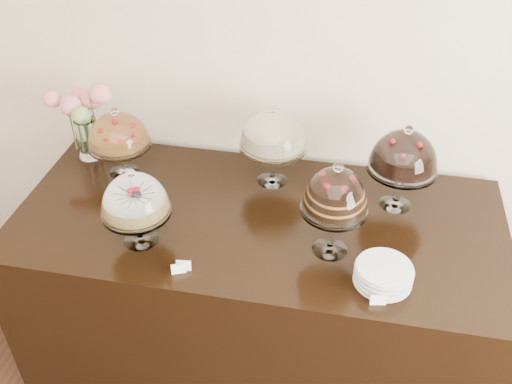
% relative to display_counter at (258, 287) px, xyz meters
% --- Properties ---
extents(wall_back, '(5.00, 0.04, 3.00)m').
position_rel_display_counter_xyz_m(wall_back, '(0.26, 0.55, 1.05)').
color(wall_back, beige).
rests_on(wall_back, ground).
extents(display_counter, '(2.20, 1.00, 0.90)m').
position_rel_display_counter_xyz_m(display_counter, '(0.00, 0.00, 0.00)').
color(display_counter, black).
rests_on(display_counter, ground).
extents(cake_stand_sugar_sponge, '(0.29, 0.29, 0.37)m').
position_rel_display_counter_xyz_m(cake_stand_sugar_sponge, '(-0.46, -0.24, 0.67)').
color(cake_stand_sugar_sponge, white).
rests_on(cake_stand_sugar_sponge, display_counter).
extents(cake_stand_choco_layer, '(0.27, 0.27, 0.44)m').
position_rel_display_counter_xyz_m(cake_stand_choco_layer, '(0.34, -0.15, 0.74)').
color(cake_stand_choco_layer, white).
rests_on(cake_stand_choco_layer, display_counter).
extents(cake_stand_cheesecake, '(0.32, 0.32, 0.41)m').
position_rel_display_counter_xyz_m(cake_stand_cheesecake, '(0.01, 0.29, 0.72)').
color(cake_stand_cheesecake, white).
rests_on(cake_stand_cheesecake, display_counter).
extents(cake_stand_dark_choco, '(0.31, 0.31, 0.42)m').
position_rel_display_counter_xyz_m(cake_stand_dark_choco, '(0.61, 0.22, 0.72)').
color(cake_stand_dark_choco, white).
rests_on(cake_stand_dark_choco, display_counter).
extents(cake_stand_fruit_tart, '(0.30, 0.30, 0.36)m').
position_rel_display_counter_xyz_m(cake_stand_fruit_tart, '(-0.72, 0.22, 0.67)').
color(cake_stand_fruit_tart, white).
rests_on(cake_stand_fruit_tart, display_counter).
extents(flower_vase, '(0.33, 0.24, 0.41)m').
position_rel_display_counter_xyz_m(flower_vase, '(-0.95, 0.33, 0.70)').
color(flower_vase, white).
rests_on(flower_vase, display_counter).
extents(plate_stack, '(0.22, 0.22, 0.08)m').
position_rel_display_counter_xyz_m(plate_stack, '(0.56, -0.30, 0.49)').
color(plate_stack, silver).
rests_on(plate_stack, display_counter).
extents(price_card_left, '(0.06, 0.02, 0.04)m').
position_rel_display_counter_xyz_m(price_card_left, '(-0.23, -0.38, 0.47)').
color(price_card_left, white).
rests_on(price_card_left, display_counter).
extents(price_card_right, '(0.06, 0.03, 0.04)m').
position_rel_display_counter_xyz_m(price_card_right, '(0.54, -0.42, 0.47)').
color(price_card_right, white).
rests_on(price_card_right, display_counter).
extents(price_card_extra, '(0.06, 0.04, 0.04)m').
position_rel_display_counter_xyz_m(price_card_extra, '(-0.25, -0.40, 0.47)').
color(price_card_extra, white).
rests_on(price_card_extra, display_counter).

